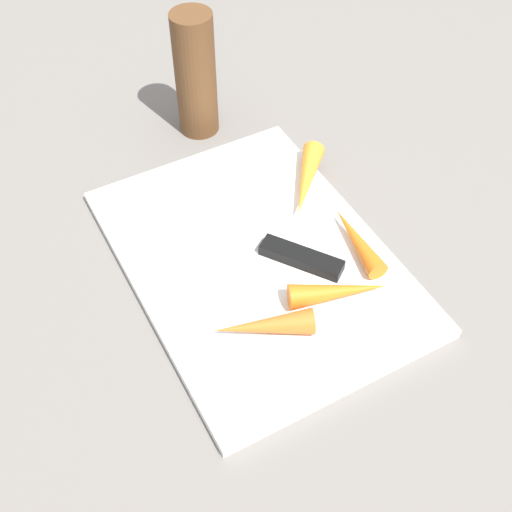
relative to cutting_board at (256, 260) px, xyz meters
The scene contains 8 objects.
ground_plane 0.01m from the cutting_board, ahead, with size 1.40×1.40×0.00m, color slate.
cutting_board is the anchor object (origin of this frame).
knife 0.04m from the cutting_board, 121.90° to the right, with size 0.17×0.13×0.01m.
carrot_longest 0.12m from the cutting_board, 57.89° to the right, with size 0.03×0.03×0.11m, color orange.
carrot_shortest 0.10m from the cutting_board, 155.59° to the left, with size 0.03×0.03×0.10m, color orange.
carrot_short 0.11m from the cutting_board, 111.29° to the right, with size 0.02×0.02×0.10m, color orange.
carrot_long 0.10m from the cutting_board, 153.52° to the right, with size 0.03×0.03×0.10m, color orange.
pepper_grinder 0.25m from the cutting_board, 10.93° to the right, with size 0.05×0.05×0.16m, color brown.
Camera 1 is at (-0.40, 0.22, 0.54)m, focal length 46.29 mm.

